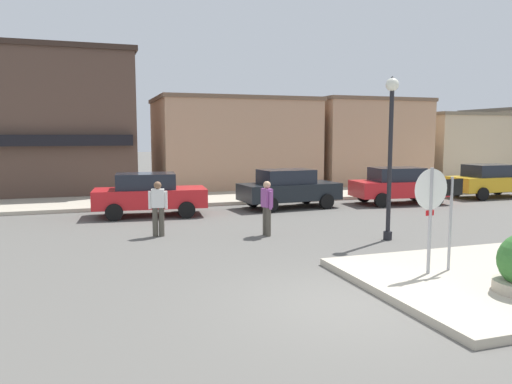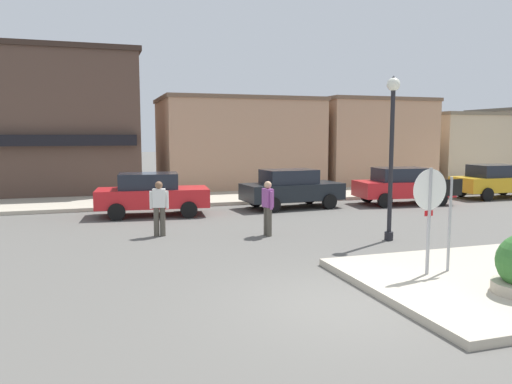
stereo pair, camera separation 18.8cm
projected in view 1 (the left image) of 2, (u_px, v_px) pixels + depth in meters
The scene contains 15 objects.
ground_plane at pixel (351, 305), 8.68m from camera, with size 160.00×160.00×0.00m, color #5B5954.
kerb_far at pixel (190, 199), 22.31m from camera, with size 80.00×4.00×0.15m, color #B7AD99.
stop_sign at pixel (430, 207), 9.97m from camera, with size 0.82×0.09×2.30m.
one_way_sign at pixel (451, 214), 10.24m from camera, with size 0.60×0.07×2.10m.
lamp_post at pixel (391, 134), 13.73m from camera, with size 0.36×0.36×4.54m.
parked_car_nearest at pixel (149, 194), 18.13m from camera, with size 4.15×2.18×1.56m.
parked_car_second at pixel (289, 188), 20.12m from camera, with size 4.13×2.13×1.56m.
parked_car_third at pixel (399, 185), 21.29m from camera, with size 4.16×2.19×1.56m.
parked_car_fourth at pixel (490, 180), 23.45m from camera, with size 4.02×1.92×1.56m.
pedestrian_crossing_near at pixel (267, 206), 14.55m from camera, with size 0.27×0.56×1.61m.
pedestrian_crossing_far at pixel (158, 207), 14.44m from camera, with size 0.56×0.29×1.61m.
building_corner_shop at pixel (40, 123), 25.08m from camera, with size 9.16×7.57×7.01m.
building_storefront_left_near at pixel (233, 143), 27.64m from camera, with size 8.50×5.84×4.92m.
building_storefront_left_mid at pixel (360, 142), 29.93m from camera, with size 6.63×5.63×5.01m.
building_storefront_right_near at pixel (445, 147), 33.34m from camera, with size 5.88×6.96×4.31m.
Camera 1 is at (-4.25, -7.43, 2.95)m, focal length 35.00 mm.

